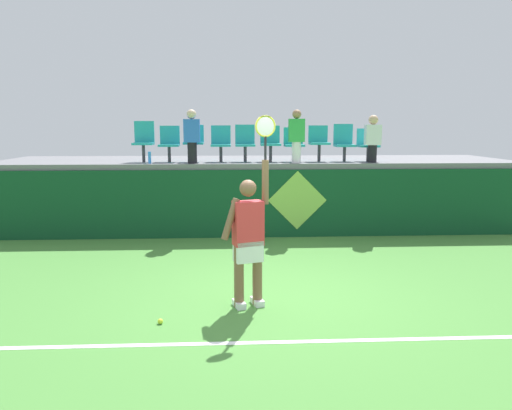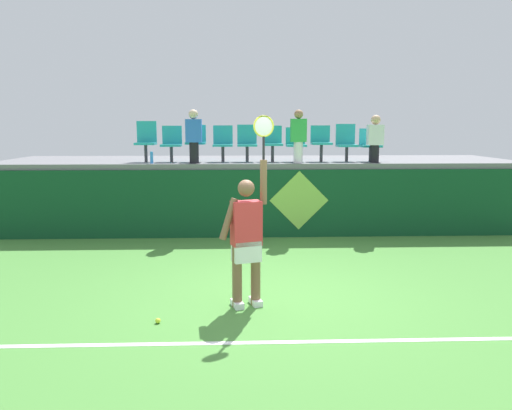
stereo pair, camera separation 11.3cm
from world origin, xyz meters
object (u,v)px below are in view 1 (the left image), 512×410
Objects in this scene: stadium_chair_9 at (367,143)px; stadium_chair_7 at (319,141)px; spectator_1 at (192,135)px; spectator_0 at (297,135)px; tennis_ball at (160,321)px; stadium_chair_3 at (221,142)px; stadium_chair_5 at (270,141)px; stadium_chair_6 at (294,143)px; stadium_chair_8 at (344,141)px; tennis_player at (249,236)px; stadium_chair_0 at (144,140)px; stadium_chair_1 at (169,142)px; spectator_2 at (373,138)px; water_bottle at (150,158)px; stadium_chair_2 at (194,141)px; stadium_chair_4 at (245,141)px.

stadium_chair_7 is at bearing 180.00° from stadium_chair_9.
spectator_0 is at bearing 0.53° from spectator_1.
spectator_1 is (0.04, 4.84, 2.16)m from tennis_ball.
stadium_chair_3 is 1.00× the size of stadium_chair_5.
stadium_chair_8 reaches higher than stadium_chair_6.
tennis_player is 2.20× the size of spectator_1.
stadium_chair_1 is (0.57, -0.01, -0.06)m from stadium_chair_0.
stadium_chair_1 is at bearing -179.92° from stadium_chair_8.
stadium_chair_6 is at bearing -0.07° from stadium_chair_1.
stadium_chair_9 is (3.99, 5.31, 1.97)m from tennis_ball.
tennis_player is 4.90m from stadium_chair_3.
stadium_chair_6 is 0.74× the size of spectator_2.
water_bottle is at bearing -173.45° from stadium_chair_8.
stadium_chair_0 is 3.37m from stadium_chair_6.
spectator_0 is (0.53, -0.45, 0.15)m from stadium_chair_5.
stadium_chair_2 reaches higher than stadium_chair_5.
water_bottle is 2.70m from stadium_chair_5.
spectator_2 reaches higher than stadium_chair_7.
water_bottle is 0.35× the size of stadium_chair_9.
spectator_0 is 1.11× the size of spectator_2.
tennis_player is at bearing -91.09° from stadium_chair_4.
stadium_chair_1 is 4.49m from stadium_chair_9.
tennis_ball is 0.06× the size of spectator_0.
spectator_1 reaches higher than stadium_chair_3.
stadium_chair_6 is 2.31m from spectator_1.
spectator_0 is (-0.57, -0.44, 0.14)m from stadium_chair_7.
water_bottle is 1.63m from stadium_chair_3.
stadium_chair_8 is at bearing 0.08° from stadium_chair_1.
stadium_chair_7 is (2.86, 5.31, 2.02)m from tennis_ball.
stadium_chair_8 is at bearing 0.46° from stadium_chair_6.
tennis_player is 5.66m from stadium_chair_9.
stadium_chair_4 is 0.72× the size of spectator_1.
spectator_2 reaches higher than tennis_player.
stadium_chair_5 is at bearing 179.87° from stadium_chair_7.
tennis_ball is 6.11m from stadium_chair_6.
spectator_1 is at bearing -164.81° from stadium_chair_5.
tennis_player is 3.11× the size of stadium_chair_3.
stadium_chair_3 is 0.78m from spectator_1.
stadium_chair_4 reaches higher than stadium_chair_9.
spectator_1 is (-1.06, 4.29, 1.24)m from tennis_player.
tennis_ball is 0.06× the size of spectator_2.
stadium_chair_8 is at bearing 57.09° from tennis_ball.
tennis_player is 3.04× the size of stadium_chair_4.
stadium_chair_1 is at bearing 179.95° from stadium_chair_9.
stadium_chair_0 is 1.21m from spectator_1.
stadium_chair_0 is 5.06m from stadium_chair_9.
stadium_chair_2 reaches higher than stadium_chair_9.
stadium_chair_8 is (2.34, 4.77, 1.09)m from tennis_player.
spectator_2 is at bearing -90.00° from stadium_chair_9.
water_bottle is at bearing -179.25° from spectator_0.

